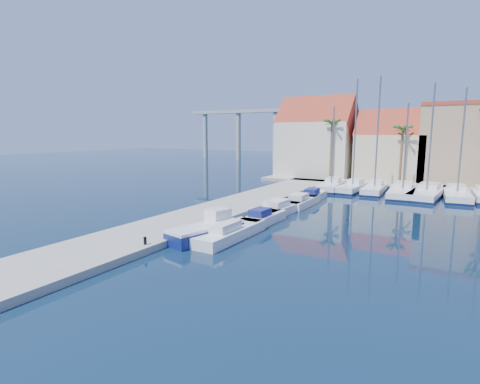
% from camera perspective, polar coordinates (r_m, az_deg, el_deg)
% --- Properties ---
extents(ground, '(260.00, 260.00, 0.00)m').
position_cam_1_polar(ground, '(19.98, -5.73, -14.08)').
color(ground, black).
rests_on(ground, ground).
extents(quay_west, '(6.00, 77.00, 0.50)m').
position_cam_1_polar(quay_west, '(35.42, -4.75, -3.36)').
color(quay_west, gray).
rests_on(quay_west, ground).
extents(shore_north, '(54.00, 16.00, 0.50)m').
position_cam_1_polar(shore_north, '(63.29, 29.17, 1.00)').
color(shore_north, gray).
rests_on(shore_north, ground).
extents(bollard, '(0.21, 0.21, 0.52)m').
position_cam_1_polar(bollard, '(25.73, -14.27, -7.21)').
color(bollard, black).
rests_on(bollard, quay_west).
extents(fishing_boat, '(3.38, 6.44, 2.15)m').
position_cam_1_polar(fishing_boat, '(27.93, -4.94, -5.76)').
color(fishing_boat, navy).
rests_on(fishing_boat, ground).
extents(motorboat_west_0, '(2.49, 7.52, 1.40)m').
position_cam_1_polar(motorboat_west_0, '(28.05, -1.91, -6.10)').
color(motorboat_west_0, white).
rests_on(motorboat_west_0, ground).
extents(motorboat_west_1, '(1.99, 5.71, 1.40)m').
position_cam_1_polar(motorboat_west_1, '(32.60, 3.49, -3.97)').
color(motorboat_west_1, white).
rests_on(motorboat_west_1, ground).
extents(motorboat_west_2, '(2.78, 7.55, 1.40)m').
position_cam_1_polar(motorboat_west_2, '(37.00, 6.06, -2.44)').
color(motorboat_west_2, white).
rests_on(motorboat_west_2, ground).
extents(motorboat_west_3, '(2.17, 6.61, 1.40)m').
position_cam_1_polar(motorboat_west_3, '(40.88, 9.22, -1.41)').
color(motorboat_west_3, white).
rests_on(motorboat_west_3, ground).
extents(motorboat_west_4, '(2.27, 5.99, 1.40)m').
position_cam_1_polar(motorboat_west_4, '(44.99, 11.09, -0.51)').
color(motorboat_west_4, white).
rests_on(motorboat_west_4, ground).
extents(sailboat_0, '(3.33, 9.71, 11.21)m').
position_cam_1_polar(sailboat_0, '(53.55, 13.84, 0.97)').
color(sailboat_0, white).
rests_on(sailboat_0, ground).
extents(sailboat_1, '(2.95, 9.17, 14.63)m').
position_cam_1_polar(sailboat_1, '(52.76, 16.95, 0.80)').
color(sailboat_1, white).
rests_on(sailboat_1, ground).
extents(sailboat_2, '(2.57, 8.83, 14.84)m').
position_cam_1_polar(sailboat_2, '(52.12, 19.89, 0.56)').
color(sailboat_2, white).
rests_on(sailboat_2, ground).
extents(sailboat_3, '(3.46, 11.29, 11.38)m').
position_cam_1_polar(sailboat_3, '(51.42, 23.58, 0.14)').
color(sailboat_3, white).
rests_on(sailboat_3, ground).
extents(sailboat_4, '(4.09, 11.97, 13.58)m').
position_cam_1_polar(sailboat_4, '(51.47, 26.66, -0.05)').
color(sailboat_4, white).
rests_on(sailboat_4, ground).
extents(sailboat_5, '(3.42, 10.53, 12.89)m').
position_cam_1_polar(sailboat_5, '(51.60, 30.12, -0.28)').
color(sailboat_5, white).
rests_on(sailboat_5, ground).
extents(building_0, '(12.30, 9.00, 13.50)m').
position_cam_1_polar(building_0, '(65.27, 11.64, 7.69)').
color(building_0, beige).
rests_on(building_0, shore_north).
extents(building_1, '(10.30, 8.00, 11.00)m').
position_cam_1_polar(building_1, '(62.52, 22.14, 6.04)').
color(building_1, beige).
rests_on(building_1, shore_north).
extents(building_2, '(14.20, 10.20, 11.50)m').
position_cam_1_polar(building_2, '(62.89, 32.33, 6.21)').
color(building_2, tan).
rests_on(building_2, shore_north).
extents(palm_0, '(2.60, 2.60, 10.15)m').
position_cam_1_polar(palm_0, '(59.30, 13.87, 9.97)').
color(palm_0, brown).
rests_on(palm_0, shore_north).
extents(palm_1, '(2.60, 2.60, 9.15)m').
position_cam_1_polar(palm_1, '(57.25, 23.58, 8.59)').
color(palm_1, brown).
rests_on(palm_1, shore_north).
extents(viaduct, '(48.00, 2.20, 14.45)m').
position_cam_1_polar(viaduct, '(108.98, 2.95, 10.28)').
color(viaduct, '#9E9E99').
rests_on(viaduct, ground).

